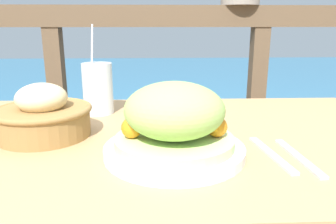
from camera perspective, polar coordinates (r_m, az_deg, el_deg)
patio_table at (r=0.80m, az=-0.95°, el=-11.11°), size 1.21×0.71×0.76m
railing_fence at (r=1.49m, az=-1.74°, el=6.05°), size 2.80×0.08×1.08m
sea_backdrop at (r=4.05m, az=-2.14°, el=3.69°), size 12.00×4.00×0.40m
salad_plate at (r=0.62m, az=1.12°, el=-2.19°), size 0.27×0.27×0.14m
drink_glass at (r=0.94m, az=-12.13°, el=4.05°), size 0.08×0.08×0.25m
bread_basket at (r=0.79m, az=-20.82°, el=-0.51°), size 0.22×0.22×0.12m
fork at (r=0.67m, az=17.53°, el=-7.01°), size 0.04×0.18×0.00m
knife at (r=0.68m, az=21.75°, el=-7.31°), size 0.03×0.18×0.00m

